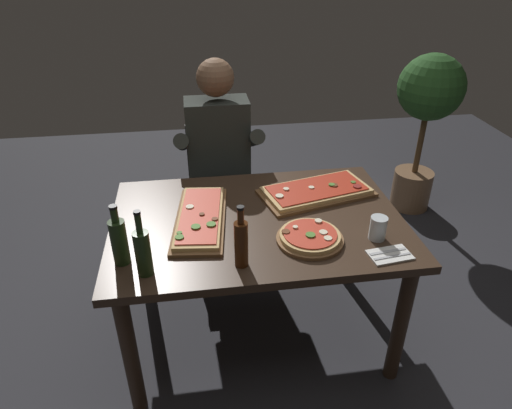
# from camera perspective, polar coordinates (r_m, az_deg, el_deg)

# --- Properties ---
(ground_plane) EXTENTS (6.40, 6.40, 0.00)m
(ground_plane) POSITION_cam_1_polar(r_m,az_deg,el_deg) (2.67, 0.16, -15.34)
(ground_plane) COLOR #2D2D33
(dining_table) EXTENTS (1.40, 0.96, 0.74)m
(dining_table) POSITION_cam_1_polar(r_m,az_deg,el_deg) (2.25, 0.19, -3.83)
(dining_table) COLOR #3D2B1E
(dining_table) RESTS_ON ground_plane
(pizza_rectangular_front) EXTENTS (0.64, 0.42, 0.05)m
(pizza_rectangular_front) POSITION_cam_1_polar(r_m,az_deg,el_deg) (2.42, 7.57, 1.66)
(pizza_rectangular_front) COLOR brown
(pizza_rectangular_front) RESTS_ON dining_table
(pizza_rectangular_left) EXTENTS (0.30, 0.61, 0.05)m
(pizza_rectangular_left) POSITION_cam_1_polar(r_m,az_deg,el_deg) (2.19, -7.00, -1.64)
(pizza_rectangular_left) COLOR brown
(pizza_rectangular_left) RESTS_ON dining_table
(pizza_round_far) EXTENTS (0.30, 0.30, 0.05)m
(pizza_round_far) POSITION_cam_1_polar(r_m,az_deg,el_deg) (2.05, 6.77, -4.07)
(pizza_round_far) COLOR brown
(pizza_round_far) RESTS_ON dining_table
(wine_bottle_dark) EXTENTS (0.06, 0.06, 0.28)m
(wine_bottle_dark) POSITION_cam_1_polar(r_m,az_deg,el_deg) (1.84, -1.88, -4.75)
(wine_bottle_dark) COLOR #47230F
(wine_bottle_dark) RESTS_ON dining_table
(oil_bottle_amber) EXTENTS (0.07, 0.07, 0.27)m
(oil_bottle_amber) POSITION_cam_1_polar(r_m,az_deg,el_deg) (1.94, -16.77, -4.33)
(oil_bottle_amber) COLOR #233819
(oil_bottle_amber) RESTS_ON dining_table
(vinegar_bottle_green) EXTENTS (0.06, 0.06, 0.29)m
(vinegar_bottle_green) POSITION_cam_1_polar(r_m,az_deg,el_deg) (1.85, -13.98, -5.71)
(vinegar_bottle_green) COLOR #233819
(vinegar_bottle_green) RESTS_ON dining_table
(tumbler_near_camera) EXTENTS (0.08, 0.08, 0.11)m
(tumbler_near_camera) POSITION_cam_1_polar(r_m,az_deg,el_deg) (2.10, 15.03, -2.86)
(tumbler_near_camera) COLOR silver
(tumbler_near_camera) RESTS_ON dining_table
(napkin_cutlery_set) EXTENTS (0.19, 0.13, 0.01)m
(napkin_cutlery_set) POSITION_cam_1_polar(r_m,az_deg,el_deg) (2.03, 16.41, -6.06)
(napkin_cutlery_set) COLOR white
(napkin_cutlery_set) RESTS_ON dining_table
(diner_chair) EXTENTS (0.44, 0.44, 0.87)m
(diner_chair) POSITION_cam_1_polar(r_m,az_deg,el_deg) (3.05, -4.61, 2.50)
(diner_chair) COLOR black
(diner_chair) RESTS_ON ground_plane
(seated_diner) EXTENTS (0.53, 0.41, 1.33)m
(seated_diner) POSITION_cam_1_polar(r_m,az_deg,el_deg) (2.83, -4.63, 5.94)
(seated_diner) COLOR #23232D
(seated_diner) RESTS_ON ground_plane
(potted_plant_corner) EXTENTS (0.48, 0.48, 1.22)m
(potted_plant_corner) POSITION_cam_1_polar(r_m,az_deg,el_deg) (3.65, 20.57, 10.91)
(potted_plant_corner) COLOR #846042
(potted_plant_corner) RESTS_ON ground_plane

